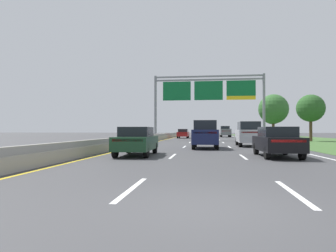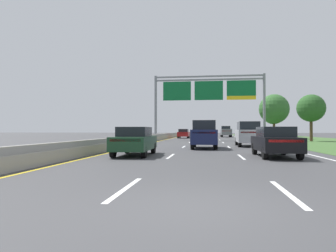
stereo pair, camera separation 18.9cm
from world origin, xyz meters
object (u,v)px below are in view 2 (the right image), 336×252
(roadside_tree_mid, at_px, (311,108))
(roadside_tree_distant, at_px, (274,113))
(roadside_tree_far, at_px, (274,109))
(car_black_right_lane_sedan, at_px, (275,141))
(pickup_truck_grey, at_px, (226,132))
(car_navy_centre_lane_suv, at_px, (204,134))
(overhead_sign_gantry, at_px, (209,93))
(car_red_left_lane_sedan, at_px, (184,133))
(car_darkgreen_left_lane_sedan, at_px, (135,141))
(car_silver_right_lane_suv, at_px, (248,134))

(roadside_tree_mid, xyz_separation_m, roadside_tree_distant, (1.38, 27.69, 0.97))
(roadside_tree_far, bearing_deg, roadside_tree_mid, -79.51)
(roadside_tree_far, bearing_deg, car_black_right_lane_sedan, -101.97)
(pickup_truck_grey, relative_size, roadside_tree_mid, 0.93)
(car_navy_centre_lane_suv, bearing_deg, overhead_sign_gantry, -1.26)
(car_red_left_lane_sedan, xyz_separation_m, car_darkgreen_left_lane_sedan, (0.04, -35.17, 0.00))
(overhead_sign_gantry, relative_size, car_darkgreen_left_lane_sedan, 3.39)
(car_red_left_lane_sedan, height_order, car_navy_centre_lane_suv, car_navy_centre_lane_suv)
(car_darkgreen_left_lane_sedan, bearing_deg, car_red_left_lane_sedan, -1.36)
(overhead_sign_gantry, height_order, car_silver_right_lane_suv, overhead_sign_gantry)
(pickup_truck_grey, xyz_separation_m, roadside_tree_mid, (9.07, -21.81, 3.02))
(car_red_left_lane_sedan, xyz_separation_m, roadside_tree_far, (14.74, -1.10, 3.98))
(car_navy_centre_lane_suv, xyz_separation_m, roadside_tree_mid, (13.01, 16.07, 3.00))
(car_navy_centre_lane_suv, bearing_deg, car_darkgreen_left_lane_sedan, 151.47)
(car_black_right_lane_sedan, bearing_deg, car_navy_centre_lane_suv, 28.22)
(overhead_sign_gantry, xyz_separation_m, roadside_tree_mid, (12.58, -2.03, -2.29))
(overhead_sign_gantry, height_order, roadside_tree_mid, overhead_sign_gantry)
(roadside_tree_mid, bearing_deg, car_navy_centre_lane_suv, -129.00)
(roadside_tree_far, bearing_deg, pickup_truck_grey, 123.27)
(pickup_truck_grey, bearing_deg, car_black_right_lane_sedan, 179.66)
(car_silver_right_lane_suv, bearing_deg, car_navy_centre_lane_suv, 134.59)
(car_darkgreen_left_lane_sedan, distance_m, car_black_right_lane_sedan, 7.48)
(overhead_sign_gantry, relative_size, roadside_tree_mid, 2.59)
(overhead_sign_gantry, height_order, pickup_truck_grey, overhead_sign_gantry)
(overhead_sign_gantry, xyz_separation_m, car_silver_right_lane_suv, (3.28, -14.60, -5.28))
(car_silver_right_lane_suv, bearing_deg, car_darkgreen_left_lane_sedan, 145.50)
(overhead_sign_gantry, relative_size, roadside_tree_distant, 2.01)
(car_silver_right_lane_suv, distance_m, roadside_tree_far, 25.05)
(car_silver_right_lane_suv, height_order, roadside_tree_mid, roadside_tree_mid)
(car_red_left_lane_sedan, relative_size, roadside_tree_mid, 0.76)
(car_silver_right_lane_suv, relative_size, roadside_tree_far, 0.66)
(car_silver_right_lane_suv, xyz_separation_m, roadside_tree_mid, (9.30, 12.57, 3.00))
(car_darkgreen_left_lane_sedan, bearing_deg, overhead_sign_gantry, -10.94)
(car_red_left_lane_sedan, bearing_deg, car_navy_centre_lane_suv, -171.56)
(car_darkgreen_left_lane_sedan, bearing_deg, car_navy_centre_lane_suv, -30.06)
(car_navy_centre_lane_suv, distance_m, car_black_right_lane_sedan, 7.79)
(overhead_sign_gantry, bearing_deg, roadside_tree_far, 40.85)
(roadside_tree_mid, bearing_deg, pickup_truck_grey, 112.58)
(roadside_tree_far, xyz_separation_m, roadside_tree_distant, (3.44, 16.56, 0.27))
(overhead_sign_gantry, bearing_deg, car_silver_right_lane_suv, -77.35)
(overhead_sign_gantry, xyz_separation_m, roadside_tree_far, (10.52, 9.10, -1.59))
(car_red_left_lane_sedan, bearing_deg, car_silver_right_lane_suv, -162.36)
(roadside_tree_far, relative_size, roadside_tree_distant, 0.96)
(pickup_truck_grey, height_order, roadside_tree_mid, roadside_tree_mid)
(car_red_left_lane_sedan, relative_size, car_black_right_lane_sedan, 1.00)
(overhead_sign_gantry, distance_m, car_navy_centre_lane_suv, 18.86)
(pickup_truck_grey, bearing_deg, roadside_tree_mid, -157.50)
(car_red_left_lane_sedan, height_order, roadside_tree_far, roadside_tree_far)
(overhead_sign_gantry, xyz_separation_m, car_darkgreen_left_lane_sedan, (-4.18, -24.97, -5.57))
(car_red_left_lane_sedan, relative_size, roadside_tree_far, 0.62)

